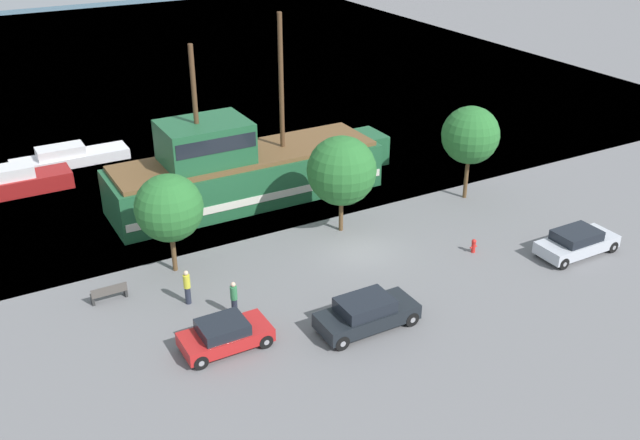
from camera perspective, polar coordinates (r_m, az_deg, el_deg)
name	(u,v)px	position (r m, az deg, el deg)	size (l,w,h in m)	color
ground_plane	(359,250)	(38.07, 3.12, -2.38)	(160.00, 160.00, 0.00)	slate
water_surface	(129,67)	(76.50, -15.03, 11.73)	(80.00, 80.00, 0.00)	#33566B
pirate_ship	(242,170)	(43.20, -6.23, 3.99)	(17.84, 4.72, 10.99)	#1E5633
moored_boat_dockside	(68,157)	(51.75, -19.49, 4.76)	(7.72, 2.01, 1.36)	silver
moored_boat_outer	(22,181)	(48.27, -22.75, 2.87)	(5.77, 2.08, 1.79)	maroon
parked_car_curb_front	(225,335)	(30.63, -7.61, -9.08)	(3.80, 1.91, 1.32)	#B21E1E
parked_car_curb_mid	(577,242)	(39.65, 19.85, -1.68)	(4.49, 1.91, 1.38)	#B7BCC6
parked_car_curb_rear	(367,313)	(31.58, 3.75, -7.46)	(4.56, 1.93, 1.51)	black
fire_hydrant	(474,245)	(38.45, 12.19, -1.99)	(0.42, 0.25, 0.76)	red
bench_promenade_east	(109,293)	(34.95, -16.52, -5.59)	(1.67, 0.45, 0.85)	#4C4742
pedestrian_walking_near	(234,298)	(32.51, -6.90, -6.25)	(0.32, 0.32, 1.73)	#232838
pedestrian_walking_far	(187,287)	(33.66, -10.58, -5.28)	(0.32, 0.32, 1.75)	#232838
tree_row_east	(169,208)	(35.29, -11.99, 0.95)	(3.36, 3.36, 5.17)	brown
tree_row_mideast	(342,171)	(38.54, 1.74, 3.96)	(3.81, 3.81, 5.51)	brown
tree_row_midwest	(470,135)	(43.40, 11.95, 6.65)	(3.45, 3.45, 5.78)	brown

